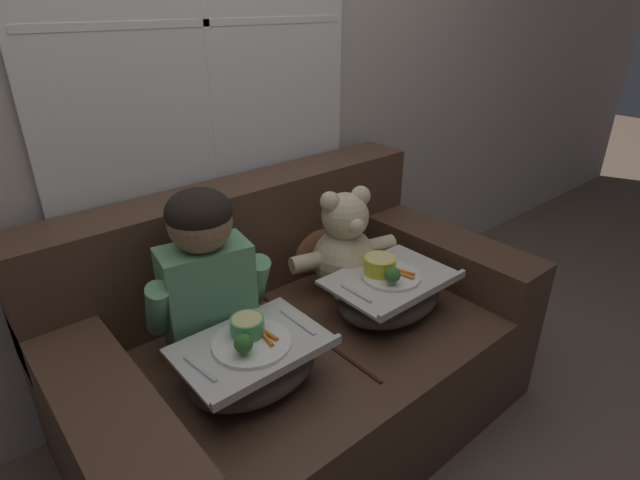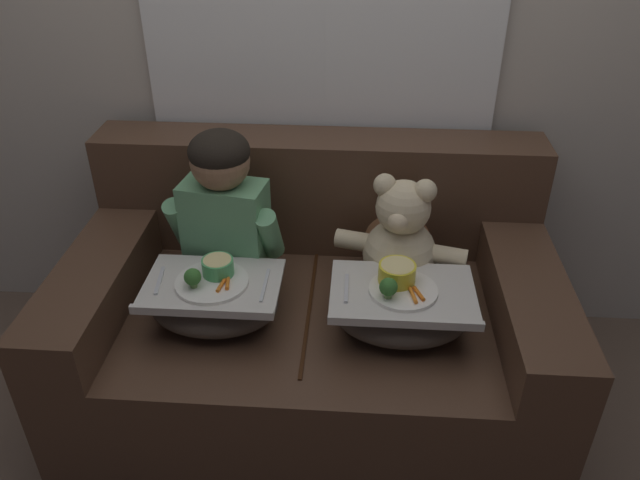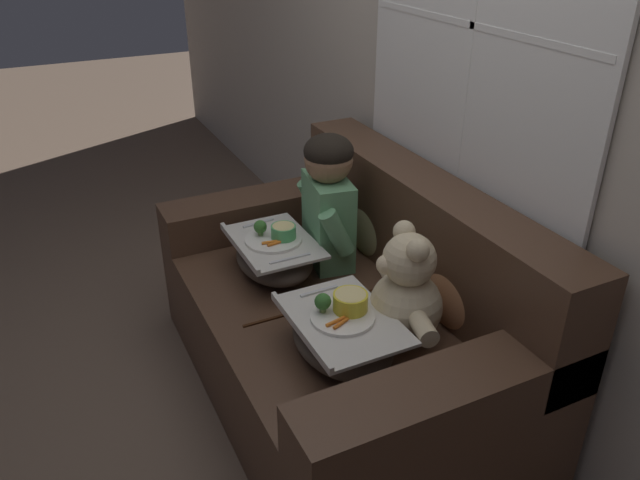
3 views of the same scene
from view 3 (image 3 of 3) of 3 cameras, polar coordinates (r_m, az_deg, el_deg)
name	(u,v)px [view 3 (image 3 of 3)]	position (r m, az deg, el deg)	size (l,w,h in m)	color
ground_plane	(336,389)	(2.71, 1.45, -13.46)	(14.00, 14.00, 0.00)	brown
wall_back_with_window	(480,62)	(2.39, 14.40, 15.48)	(8.00, 0.08, 2.60)	#BCB2A3
couch	(351,323)	(2.53, 2.83, -7.61)	(1.64, 0.99, 0.88)	#4C3323
throw_pillow_behind_child	(370,217)	(2.71, 4.63, 2.07)	(0.34, 0.16, 0.35)	tan
throw_pillow_behind_teddy	(455,284)	(2.28, 12.22, -3.98)	(0.33, 0.16, 0.34)	#B2754C
child_figure	(328,194)	(2.56, 0.75, 4.19)	(0.42, 0.22, 0.57)	#66A370
teddy_bear	(405,294)	(2.16, 7.78, -4.88)	(0.46, 0.33, 0.42)	beige
lap_tray_child	(274,255)	(2.57, -4.22, -1.41)	(0.43, 0.31, 0.23)	#473D33
lap_tray_teddy	(342,335)	(2.11, 2.02, -8.65)	(0.45, 0.32, 0.23)	#473D33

